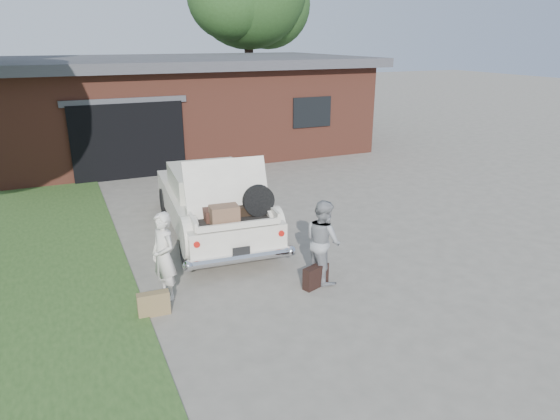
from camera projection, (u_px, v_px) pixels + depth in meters
name	position (u px, v px, depth m)	size (l,w,h in m)	color
ground	(294.00, 281.00, 8.57)	(90.00, 90.00, 0.00)	gray
house	(183.00, 103.00, 18.29)	(12.80, 7.80, 3.30)	brown
sedan	(212.00, 202.00, 10.50)	(2.17, 4.81, 1.88)	white
woman_left	(164.00, 256.00, 7.80)	(0.52, 0.34, 1.44)	silver
woman_right	(323.00, 241.00, 8.39)	(0.70, 0.54, 1.43)	gray
suitcase_left	(154.00, 304.00, 7.46)	(0.47, 0.15, 0.37)	olive
suitcase_right	(316.00, 276.00, 8.32)	(0.49, 0.16, 0.38)	black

